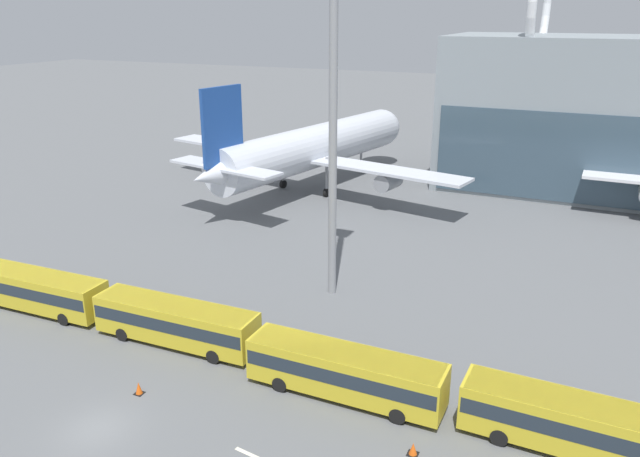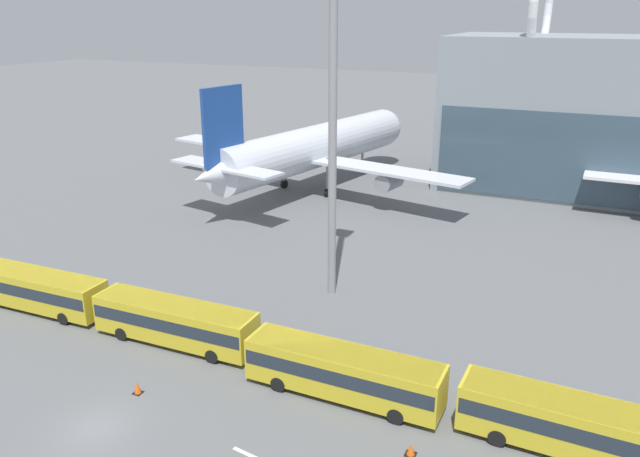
{
  "view_description": "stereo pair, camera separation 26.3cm",
  "coord_description": "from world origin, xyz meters",
  "px_view_note": "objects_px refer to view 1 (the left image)",
  "views": [
    {
      "loc": [
        24.09,
        -22.11,
        22.76
      ],
      "look_at": [
        1.99,
        26.77,
        4.0
      ],
      "focal_mm": 35.0,
      "sensor_mm": 36.0,
      "label": 1
    },
    {
      "loc": [
        24.33,
        -22.0,
        22.76
      ],
      "look_at": [
        1.99,
        26.77,
        4.0
      ],
      "focal_mm": 35.0,
      "sensor_mm": 36.0,
      "label": 2
    }
  ],
  "objects_px": {
    "airliner_at_gate_near": "(309,148)",
    "shuttle_bus_3": "(580,423)",
    "traffic_cone_1": "(413,449)",
    "shuttle_bus_1": "(176,320)",
    "floodlight_mast": "(333,85)",
    "shuttle_bus_2": "(345,370)",
    "shuttle_bus_0": "(36,288)",
    "traffic_cone_0": "(139,388)"
  },
  "relations": [
    {
      "from": "traffic_cone_0",
      "to": "shuttle_bus_0",
      "type": "bearing_deg",
      "value": 158.19
    },
    {
      "from": "floodlight_mast",
      "to": "shuttle_bus_2",
      "type": "bearing_deg",
      "value": -63.75
    },
    {
      "from": "shuttle_bus_1",
      "to": "traffic_cone_0",
      "type": "distance_m",
      "value": 6.56
    },
    {
      "from": "floodlight_mast",
      "to": "traffic_cone_1",
      "type": "distance_m",
      "value": 27.07
    },
    {
      "from": "shuttle_bus_1",
      "to": "shuttle_bus_2",
      "type": "relative_size",
      "value": 1.0
    },
    {
      "from": "shuttle_bus_0",
      "to": "shuttle_bus_2",
      "type": "height_order",
      "value": "same"
    },
    {
      "from": "shuttle_bus_0",
      "to": "traffic_cone_1",
      "type": "relative_size",
      "value": 17.5
    },
    {
      "from": "airliner_at_gate_near",
      "to": "shuttle_bus_3",
      "type": "xyz_separation_m",
      "value": [
        35.63,
        -41.43,
        -3.92
      ]
    },
    {
      "from": "shuttle_bus_0",
      "to": "shuttle_bus_1",
      "type": "distance_m",
      "value": 13.5
    },
    {
      "from": "shuttle_bus_2",
      "to": "shuttle_bus_3",
      "type": "height_order",
      "value": "same"
    },
    {
      "from": "shuttle_bus_3",
      "to": "traffic_cone_0",
      "type": "relative_size",
      "value": 15.42
    },
    {
      "from": "shuttle_bus_1",
      "to": "traffic_cone_0",
      "type": "relative_size",
      "value": 15.38
    },
    {
      "from": "shuttle_bus_1",
      "to": "traffic_cone_1",
      "type": "distance_m",
      "value": 19.56
    },
    {
      "from": "shuttle_bus_3",
      "to": "traffic_cone_1",
      "type": "xyz_separation_m",
      "value": [
        -8.03,
        -3.86,
        -1.48
      ]
    },
    {
      "from": "airliner_at_gate_near",
      "to": "shuttle_bus_1",
      "type": "bearing_deg",
      "value": -156.61
    },
    {
      "from": "airliner_at_gate_near",
      "to": "shuttle_bus_0",
      "type": "distance_m",
      "value": 41.3
    },
    {
      "from": "shuttle_bus_3",
      "to": "floodlight_mast",
      "type": "distance_m",
      "value": 28.76
    },
    {
      "from": "traffic_cone_0",
      "to": "traffic_cone_1",
      "type": "height_order",
      "value": "traffic_cone_0"
    },
    {
      "from": "shuttle_bus_2",
      "to": "traffic_cone_0",
      "type": "xyz_separation_m",
      "value": [
        -11.85,
        -5.13,
        -1.43
      ]
    },
    {
      "from": "shuttle_bus_2",
      "to": "floodlight_mast",
      "type": "height_order",
      "value": "floodlight_mast"
    },
    {
      "from": "shuttle_bus_0",
      "to": "shuttle_bus_3",
      "type": "height_order",
      "value": "same"
    },
    {
      "from": "shuttle_bus_3",
      "to": "shuttle_bus_1",
      "type": "bearing_deg",
      "value": -179.84
    },
    {
      "from": "shuttle_bus_2",
      "to": "floodlight_mast",
      "type": "bearing_deg",
      "value": 116.75
    },
    {
      "from": "shuttle_bus_0",
      "to": "shuttle_bus_1",
      "type": "xyz_separation_m",
      "value": [
        13.5,
        0.13,
        0.0
      ]
    },
    {
      "from": "airliner_at_gate_near",
      "to": "shuttle_bus_3",
      "type": "distance_m",
      "value": 54.79
    },
    {
      "from": "floodlight_mast",
      "to": "traffic_cone_0",
      "type": "relative_size",
      "value": 38.24
    },
    {
      "from": "shuttle_bus_0",
      "to": "shuttle_bus_2",
      "type": "relative_size",
      "value": 1.0
    },
    {
      "from": "floodlight_mast",
      "to": "traffic_cone_1",
      "type": "relative_size",
      "value": 43.45
    },
    {
      "from": "shuttle_bus_3",
      "to": "shuttle_bus_2",
      "type": "bearing_deg",
      "value": -176.91
    },
    {
      "from": "shuttle_bus_3",
      "to": "traffic_cone_1",
      "type": "distance_m",
      "value": 9.03
    },
    {
      "from": "shuttle_bus_0",
      "to": "airliner_at_gate_near",
      "type": "bearing_deg",
      "value": 81.89
    },
    {
      "from": "airliner_at_gate_near",
      "to": "shuttle_bus_0",
      "type": "height_order",
      "value": "airliner_at_gate_near"
    },
    {
      "from": "floodlight_mast",
      "to": "traffic_cone_1",
      "type": "height_order",
      "value": "floodlight_mast"
    },
    {
      "from": "airliner_at_gate_near",
      "to": "traffic_cone_1",
      "type": "height_order",
      "value": "airliner_at_gate_near"
    },
    {
      "from": "airliner_at_gate_near",
      "to": "shuttle_bus_2",
      "type": "bearing_deg",
      "value": -140.66
    },
    {
      "from": "shuttle_bus_0",
      "to": "shuttle_bus_1",
      "type": "height_order",
      "value": "same"
    },
    {
      "from": "traffic_cone_1",
      "to": "shuttle_bus_1",
      "type": "bearing_deg",
      "value": 166.38
    },
    {
      "from": "airliner_at_gate_near",
      "to": "shuttle_bus_3",
      "type": "height_order",
      "value": "airliner_at_gate_near"
    },
    {
      "from": "airliner_at_gate_near",
      "to": "shuttle_bus_0",
      "type": "xyz_separation_m",
      "value": [
        -4.85,
        -40.83,
        -3.92
      ]
    },
    {
      "from": "traffic_cone_0",
      "to": "airliner_at_gate_near",
      "type": "bearing_deg",
      "value": 102.38
    },
    {
      "from": "shuttle_bus_1",
      "to": "traffic_cone_1",
      "type": "height_order",
      "value": "shuttle_bus_1"
    },
    {
      "from": "airliner_at_gate_near",
      "to": "traffic_cone_0",
      "type": "bearing_deg",
      "value": -156.21
    }
  ]
}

